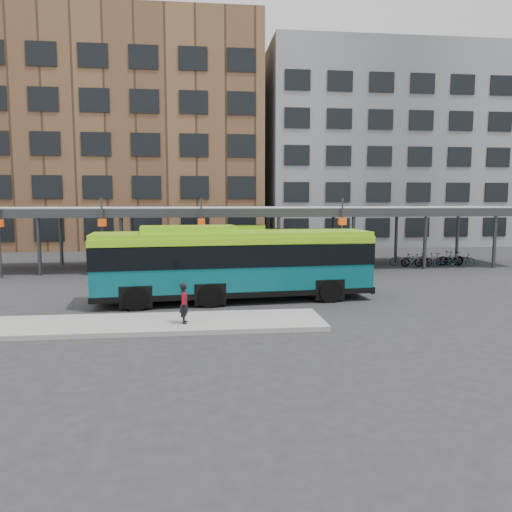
{
  "coord_description": "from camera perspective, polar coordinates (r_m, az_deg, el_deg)",
  "views": [
    {
      "loc": [
        -3.14,
        -21.5,
        4.7
      ],
      "look_at": [
        -0.24,
        3.86,
        1.8
      ],
      "focal_mm": 35.0,
      "sensor_mm": 36.0,
      "label": 1
    }
  ],
  "objects": [
    {
      "name": "ground",
      "position": [
        22.23,
        1.76,
        -5.73
      ],
      "size": [
        120.0,
        120.0,
        0.0
      ],
      "primitive_type": "plane",
      "color": "#28282B",
      "rests_on": "ground"
    },
    {
      "name": "boarding_island",
      "position": [
        19.21,
        -13.5,
        -7.58
      ],
      "size": [
        14.0,
        3.0,
        0.18
      ],
      "primitive_type": "cube",
      "color": "gray",
      "rests_on": "ground"
    },
    {
      "name": "canopy",
      "position": [
        34.51,
        -1.39,
        5.16
      ],
      "size": [
        40.0,
        6.53,
        4.8
      ],
      "color": "#999B9E",
      "rests_on": "ground"
    },
    {
      "name": "building_brick",
      "position": [
        54.3,
        -14.09,
        12.95
      ],
      "size": [
        26.0,
        14.0,
        22.0
      ],
      "primitive_type": "cube",
      "color": "brown",
      "rests_on": "ground"
    },
    {
      "name": "building_grey",
      "position": [
        57.06,
        13.4,
        11.63
      ],
      "size": [
        24.0,
        14.0,
        20.0
      ],
      "primitive_type": "cube",
      "color": "slate",
      "rests_on": "ground"
    },
    {
      "name": "bus_front",
      "position": [
        23.1,
        -2.62,
        -0.67
      ],
      "size": [
        12.92,
        3.79,
        3.51
      ],
      "rotation": [
        0.0,
        0.0,
        0.09
      ],
      "color": "#08535C",
      "rests_on": "ground"
    },
    {
      "name": "bus_rear",
      "position": [
        31.97,
        0.98,
        0.89
      ],
      "size": [
        11.3,
        4.0,
        3.05
      ],
      "rotation": [
        0.0,
        0.0,
        -0.15
      ],
      "color": "#08535C",
      "rests_on": "ground"
    },
    {
      "name": "pedestrian",
      "position": [
        18.47,
        -8.18,
        -5.3
      ],
      "size": [
        0.38,
        0.6,
        1.51
      ],
      "rotation": [
        0.0,
        0.0,
        1.54
      ],
      "color": "black",
      "rests_on": "boarding_island"
    },
    {
      "name": "bike_rack",
      "position": [
        37.68,
        19.72,
        -0.36
      ],
      "size": [
        6.05,
        1.43,
        1.02
      ],
      "color": "slate",
      "rests_on": "ground"
    }
  ]
}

